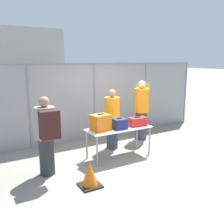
% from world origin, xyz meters
% --- Properties ---
extents(ground_plane, '(120.00, 120.00, 0.00)m').
position_xyz_m(ground_plane, '(0.00, 0.00, 0.00)').
color(ground_plane, gray).
extents(fence_section, '(8.10, 0.07, 2.36)m').
position_xyz_m(fence_section, '(0.01, 1.92, 1.23)').
color(fence_section, gray).
rests_on(fence_section, ground_plane).
extents(inspection_table, '(1.67, 0.68, 0.76)m').
position_xyz_m(inspection_table, '(-0.22, 0.12, 0.70)').
color(inspection_table, silver).
rests_on(inspection_table, ground_plane).
extents(suitcase_orange, '(0.48, 0.41, 0.42)m').
position_xyz_m(suitcase_orange, '(-0.72, 0.17, 0.96)').
color(suitcase_orange, orange).
rests_on(suitcase_orange, inspection_table).
extents(suitcase_navy, '(0.33, 0.33, 0.28)m').
position_xyz_m(suitcase_navy, '(-0.25, 0.06, 0.89)').
color(suitcase_navy, navy).
rests_on(suitcase_navy, inspection_table).
extents(suitcase_red, '(0.49, 0.27, 0.24)m').
position_xyz_m(suitcase_red, '(0.31, 0.05, 0.87)').
color(suitcase_red, red).
rests_on(suitcase_red, inspection_table).
extents(traveler_hooded, '(0.42, 0.66, 1.71)m').
position_xyz_m(traveler_hooded, '(-2.10, -0.01, 0.94)').
color(traveler_hooded, '#2D2D33').
rests_on(traveler_hooded, ground_plane).
extents(security_worker_near, '(0.41, 0.41, 1.67)m').
position_xyz_m(security_worker_near, '(-0.04, 0.76, 0.86)').
color(security_worker_near, '#383D4C').
rests_on(security_worker_near, ground_plane).
extents(security_worker_far, '(0.46, 0.46, 1.84)m').
position_xyz_m(security_worker_far, '(1.16, 1.00, 0.95)').
color(security_worker_far, '#383D4C').
rests_on(security_worker_far, ground_plane).
extents(utility_trailer, '(3.36, 2.08, 0.64)m').
position_xyz_m(utility_trailer, '(1.06, 3.98, 0.38)').
color(utility_trailer, white).
rests_on(utility_trailer, ground_plane).
extents(distant_hangar, '(11.45, 10.13, 7.11)m').
position_xyz_m(distant_hangar, '(4.71, 37.97, 3.55)').
color(distant_hangar, '#999993').
rests_on(distant_hangar, ground_plane).
extents(traffic_cone, '(0.42, 0.42, 0.52)m').
position_xyz_m(traffic_cone, '(-1.54, -0.91, 0.24)').
color(traffic_cone, black).
rests_on(traffic_cone, ground_plane).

